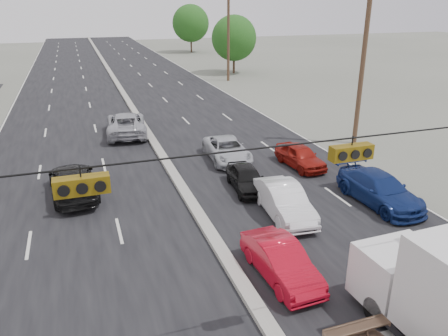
{
  "coord_description": "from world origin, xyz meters",
  "views": [
    {
      "loc": [
        -4.39,
        -8.13,
        8.76
      ],
      "look_at": [
        1.09,
        7.97,
        2.2
      ],
      "focal_mm": 35.0,
      "sensor_mm": 36.0,
      "label": 1
    }
  ],
  "objects": [
    {
      "name": "utility_pole_right_b",
      "position": [
        12.5,
        15.0,
        5.11
      ],
      "size": [
        1.6,
        0.3,
        10.0
      ],
      "color": "#422D1E",
      "rests_on": "ground"
    },
    {
      "name": "road_surface",
      "position": [
        0.0,
        30.0,
        0.0
      ],
      "size": [
        20.0,
        160.0,
        0.02
      ],
      "primitive_type": "cube",
      "color": "black",
      "rests_on": "ground"
    },
    {
      "name": "tree_right_far",
      "position": [
        16.0,
        70.0,
        4.96
      ],
      "size": [
        6.4,
        6.4,
        8.16
      ],
      "color": "#382619",
      "rests_on": "ground"
    },
    {
      "name": "queue_car_e",
      "position": [
        7.0,
        12.18,
        0.63
      ],
      "size": [
        1.77,
        3.81,
        1.26
      ],
      "primitive_type": "imported",
      "rotation": [
        0.0,
        0.0,
        0.08
      ],
      "color": "maroon",
      "rests_on": "ground"
    },
    {
      "name": "traffic_signals",
      "position": [
        1.4,
        0.0,
        5.49
      ],
      "size": [
        25.0,
        0.3,
        0.54
      ],
      "color": "black",
      "rests_on": "ground"
    },
    {
      "name": "utility_pole_right_c",
      "position": [
        12.5,
        40.0,
        5.11
      ],
      "size": [
        1.6,
        0.3,
        10.0
      ],
      "color": "#422D1E",
      "rests_on": "ground"
    },
    {
      "name": "queue_car_d",
      "position": [
        8.17,
        6.79,
        0.7
      ],
      "size": [
        2.13,
        4.86,
        1.39
      ],
      "primitive_type": "imported",
      "rotation": [
        0.0,
        0.0,
        0.04
      ],
      "color": "navy",
      "rests_on": "ground"
    },
    {
      "name": "red_sedan",
      "position": [
        1.4,
        3.02,
        0.63
      ],
      "size": [
        1.53,
        3.88,
        1.26
      ],
      "primitive_type": "imported",
      "rotation": [
        0.0,
        0.0,
        0.05
      ],
      "color": "red",
      "rests_on": "ground"
    },
    {
      "name": "oncoming_far",
      "position": [
        -1.4,
        21.64,
        0.78
      ],
      "size": [
        3.11,
        5.81,
        1.55
      ],
      "primitive_type": "imported",
      "rotation": [
        0.0,
        0.0,
        3.04
      ],
      "color": "#A7A8AE",
      "rests_on": "ground"
    },
    {
      "name": "queue_car_a",
      "position": [
        3.0,
        10.18,
        0.61
      ],
      "size": [
        1.76,
        3.7,
        1.22
      ],
      "primitive_type": "imported",
      "rotation": [
        0.0,
        0.0,
        -0.09
      ],
      "color": "black",
      "rests_on": "ground"
    },
    {
      "name": "center_median",
      "position": [
        0.0,
        30.0,
        0.1
      ],
      "size": [
        0.5,
        160.0,
        0.2
      ],
      "primitive_type": "cube",
      "color": "gray",
      "rests_on": "ground"
    },
    {
      "name": "oncoming_near",
      "position": [
        -5.05,
        12.26,
        0.73
      ],
      "size": [
        2.43,
        5.16,
        1.45
      ],
      "primitive_type": "imported",
      "rotation": [
        0.0,
        0.0,
        3.22
      ],
      "color": "black",
      "rests_on": "ground"
    },
    {
      "name": "queue_car_c",
      "position": [
        3.5,
        14.51,
        0.63
      ],
      "size": [
        2.34,
        4.65,
        1.26
      ],
      "primitive_type": "imported",
      "rotation": [
        0.0,
        0.0,
        -0.06
      ],
      "color": "#B5B8BE",
      "rests_on": "ground"
    },
    {
      "name": "queue_car_b",
      "position": [
        3.5,
        7.06,
        0.7
      ],
      "size": [
        1.8,
        4.34,
        1.4
      ],
      "primitive_type": "imported",
      "rotation": [
        0.0,
        0.0,
        -0.08
      ],
      "color": "white",
      "rests_on": "ground"
    },
    {
      "name": "tree_right_mid",
      "position": [
        15.0,
        45.0,
        4.34
      ],
      "size": [
        5.6,
        5.6,
        7.14
      ],
      "color": "#382619",
      "rests_on": "ground"
    }
  ]
}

